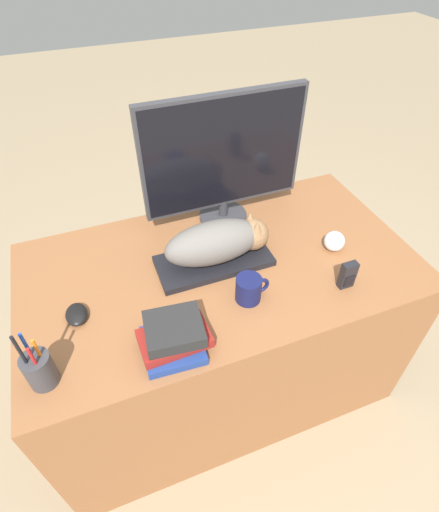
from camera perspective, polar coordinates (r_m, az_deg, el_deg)
ground_plane at (r=1.87m, az=4.79°, el=-26.14°), size 12.00×12.00×0.00m
desk at (r=1.71m, az=0.11°, el=-10.34°), size 1.40×0.77×0.75m
keyboard at (r=1.42m, az=-0.80°, el=-0.70°), size 0.41×0.18×0.02m
cat at (r=1.37m, az=0.13°, el=2.17°), size 0.38×0.15×0.15m
monitor at (r=1.47m, az=0.61°, el=13.95°), size 0.61×0.19×0.50m
computer_mouse at (r=1.33m, az=-19.76°, el=-7.85°), size 0.07×0.09×0.03m
coffee_mug at (r=1.28m, az=4.28°, el=-4.70°), size 0.12×0.08×0.09m
pen_cup at (r=1.19m, az=-24.34°, el=-14.51°), size 0.08×0.08×0.22m
baseball at (r=1.52m, az=16.08°, el=2.04°), size 0.08×0.08×0.08m
phone at (r=1.38m, az=17.85°, el=-2.63°), size 0.05×0.03×0.10m
book_stack at (r=1.17m, az=-6.55°, el=-11.43°), size 0.20×0.18×0.10m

